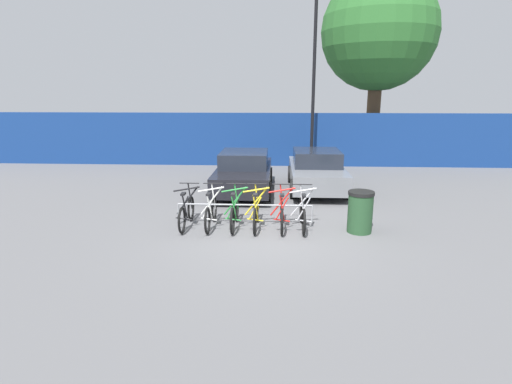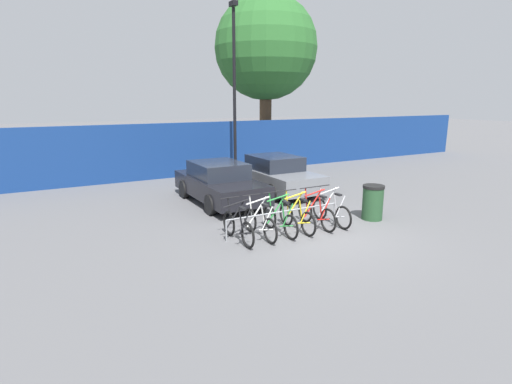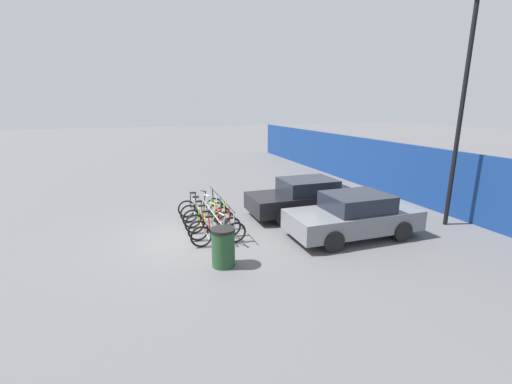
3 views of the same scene
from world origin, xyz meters
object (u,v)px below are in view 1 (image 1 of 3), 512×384
at_px(bicycle_silver, 303,214).
at_px(lamp_post, 314,74).
at_px(trash_bin, 360,212).
at_px(bike_rack, 245,207).
at_px(bicycle_red, 282,214).
at_px(bicycle_yellow, 256,213).
at_px(car_black, 244,172).
at_px(bicycle_black, 187,212).
at_px(car_grey, 316,171).
at_px(bicycle_white, 211,212).
at_px(bicycle_green, 235,213).
at_px(tree_behind_hoarding, 379,33).

bearing_deg(bicycle_silver, lamp_post, 80.51).
bearing_deg(trash_bin, lamp_post, 93.73).
height_order(bike_rack, bicycle_red, bicycle_red).
xyz_separation_m(bike_rack, bicycle_yellow, (0.30, -0.15, -0.11)).
xyz_separation_m(bicycle_silver, trash_bin, (1.39, -0.20, 0.14)).
height_order(bicycle_red, bicycle_silver, same).
bearing_deg(car_black, bicycle_black, -107.15).
bearing_deg(bicycle_silver, bike_rack, 170.90).
height_order(bicycle_red, car_black, car_black).
bearing_deg(car_grey, bicycle_black, -131.25).
height_order(bike_rack, bicycle_silver, bicycle_silver).
height_order(bicycle_white, bicycle_red, same).
height_order(bicycle_white, trash_bin, bicycle_white).
distance_m(bike_rack, bicycle_green, 0.30).
height_order(bike_rack, lamp_post, lamp_post).
bearing_deg(bicycle_yellow, car_grey, 68.51).
bearing_deg(bike_rack, car_grey, 61.43).
bearing_deg(bicycle_yellow, bike_rack, 156.60).
relative_size(bicycle_white, bicycle_yellow, 1.00).
xyz_separation_m(bicycle_black, bicycle_green, (1.24, 0.00, 0.00)).
relative_size(bicycle_red, bicycle_silver, 1.00).
distance_m(bicycle_white, bicycle_yellow, 1.15).
bearing_deg(bike_rack, lamp_post, 73.38).
bearing_deg(bicycle_silver, bicycle_red, 176.64).
xyz_separation_m(bicycle_black, bicycle_red, (2.43, 0.00, 0.00)).
relative_size(car_black, trash_bin, 4.16).
xyz_separation_m(bicycle_yellow, car_grey, (1.91, 4.20, 0.31)).
xyz_separation_m(bicycle_black, trash_bin, (4.35, -0.20, 0.14)).
xyz_separation_m(bicycle_black, car_black, (1.17, 3.79, 0.31)).
xyz_separation_m(bike_rack, lamp_post, (2.34, 7.83, 3.65)).
xyz_separation_m(bicycle_yellow, car_black, (-0.61, 3.79, 0.31)).
distance_m(bicycle_green, tree_behind_hoarding, 13.52).
height_order(bicycle_green, bicycle_yellow, same).
relative_size(bicycle_black, bicycle_red, 1.00).
relative_size(bicycle_silver, trash_bin, 1.66).
relative_size(bicycle_white, bicycle_red, 1.00).
bearing_deg(bicycle_yellow, trash_bin, -1.64).
distance_m(bicycle_silver, tree_behind_hoarding, 12.87).
distance_m(bike_rack, bicycle_black, 1.49).
xyz_separation_m(bicycle_red, bicycle_silver, (0.52, 0.00, 0.00)).
bearing_deg(car_black, tree_behind_hoarding, 49.89).
relative_size(bicycle_white, car_grey, 0.41).
xyz_separation_m(bicycle_yellow, bicycle_silver, (1.18, 0.00, 0.00)).
distance_m(bicycle_silver, trash_bin, 1.41).
xyz_separation_m(bicycle_red, car_black, (-1.26, 3.79, 0.31)).
height_order(bicycle_black, tree_behind_hoarding, tree_behind_hoarding).
bearing_deg(bicycle_red, tree_behind_hoarding, 69.68).
bearing_deg(car_black, bicycle_red, -71.57).
distance_m(lamp_post, trash_bin, 8.96).
bearing_deg(tree_behind_hoarding, bike_rack, -117.68).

